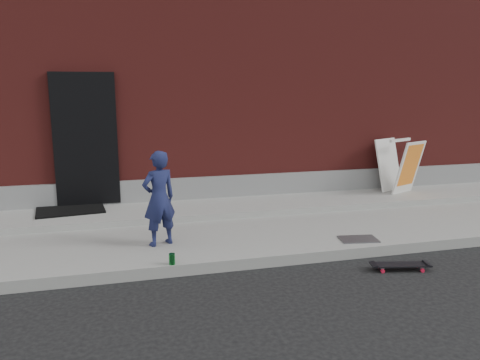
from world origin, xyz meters
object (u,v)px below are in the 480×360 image
object	(u,v)px
child	(159,198)
pizza_sign	(400,165)
soda_can	(172,259)
skateboard	(400,265)

from	to	relation	value
child	pizza_sign	distance (m)	5.10
child	soda_can	size ratio (longest dim) A/B	9.39
child	skateboard	world-z (taller)	child
child	pizza_sign	bearing A→B (deg)	177.77
skateboard	child	bearing A→B (deg)	155.31
skateboard	soda_can	xyz separation A→B (m)	(-2.81, 0.55, 0.15)
child	soda_can	distance (m)	0.97
skateboard	pizza_sign	xyz separation A→B (m)	(1.92, 3.04, 0.71)
soda_can	child	bearing A→B (deg)	95.07
child	pizza_sign	xyz separation A→B (m)	(4.80, 1.71, -0.03)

